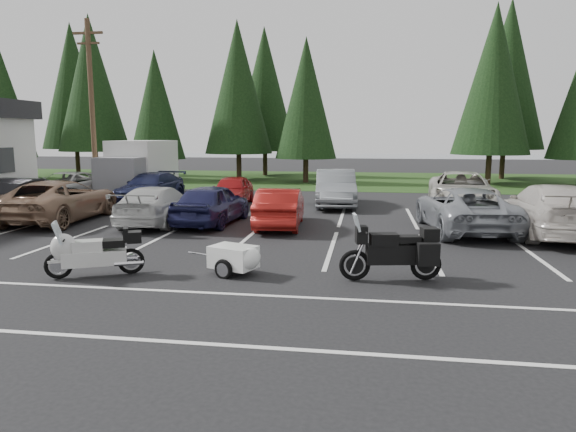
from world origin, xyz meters
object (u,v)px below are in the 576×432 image
at_px(car_near_1, 27,198).
at_px(car_near_2, 60,200).
at_px(car_near_6, 464,209).
at_px(adventure_motorcycle, 391,247).
at_px(car_near_7, 552,210).
at_px(car_far_1, 150,187).
at_px(car_near_3, 158,205).
at_px(touring_motorcycle, 94,248).
at_px(car_near_4, 212,204).
at_px(cargo_trailer, 233,260).
at_px(car_far_2, 232,190).
at_px(car_near_5, 280,207).
at_px(utility_pole, 92,106).
at_px(car_far_4, 461,191).
at_px(car_far_0, 66,187).
at_px(car_far_3, 336,188).
at_px(box_truck, 136,168).

relative_size(car_near_1, car_near_2, 0.87).
relative_size(car_near_6, adventure_motorcycle, 2.13).
distance_m(car_near_7, car_far_1, 17.40).
height_order(car_near_3, touring_motorcycle, car_near_3).
bearing_deg(car_near_6, car_near_2, -5.11).
bearing_deg(car_near_4, cargo_trailer, 115.37).
bearing_deg(car_far_2, car_near_7, -28.85).
xyz_separation_m(car_near_5, cargo_trailer, (-0.01, -6.34, -0.34)).
bearing_deg(car_far_1, car_near_4, -45.36).
distance_m(car_near_3, car_near_6, 10.68).
relative_size(utility_pole, touring_motorcycle, 3.79).
bearing_deg(car_far_4, car_near_1, -156.95).
relative_size(car_near_3, car_near_5, 1.14).
bearing_deg(car_near_6, car_near_5, -4.63).
bearing_deg(utility_pole, car_far_0, -97.18).
height_order(car_near_4, car_near_7, car_near_7).
height_order(touring_motorcycle, adventure_motorcycle, adventure_motorcycle).
bearing_deg(car_far_2, car_near_2, -138.80).
height_order(car_near_2, car_far_3, car_far_3).
xyz_separation_m(car_near_2, car_far_1, (0.95, 6.01, -0.08)).
xyz_separation_m(car_near_2, car_near_3, (3.89, -0.04, -0.09)).
distance_m(box_truck, car_near_3, 9.52).
xyz_separation_m(car_far_0, car_far_2, (8.33, -0.09, -0.03)).
bearing_deg(car_far_1, touring_motorcycle, -66.76).
bearing_deg(touring_motorcycle, box_truck, 87.05).
relative_size(car_near_7, touring_motorcycle, 2.41).
xyz_separation_m(car_near_3, touring_motorcycle, (1.42, -6.94, -0.03)).
distance_m(car_near_1, car_far_2, 8.42).
xyz_separation_m(car_near_7, car_far_1, (-16.25, 6.23, -0.14)).
bearing_deg(utility_pole, car_near_3, -49.14).
xyz_separation_m(car_near_3, car_near_4, (1.96, 0.21, 0.05)).
distance_m(car_near_4, car_far_0, 10.36).
distance_m(box_truck, car_near_7, 19.88).
height_order(car_far_0, car_far_1, car_far_0).
height_order(car_near_7, car_far_4, car_near_7).
xyz_separation_m(car_far_3, car_far_4, (5.47, -0.18, -0.01)).
height_order(car_far_3, car_far_4, car_far_3).
height_order(car_far_4, touring_motorcycle, car_far_4).
xyz_separation_m(car_near_7, car_far_2, (-11.96, 5.51, -0.15)).
bearing_deg(car_near_1, car_far_2, -140.15).
height_order(car_near_6, car_near_7, car_near_7).
relative_size(car_near_5, car_far_2, 1.04).
relative_size(car_far_4, cargo_trailer, 3.95).
distance_m(car_far_1, car_far_3, 8.99).
bearing_deg(box_truck, car_far_3, -12.73).
height_order(car_far_1, car_far_2, car_far_1).
distance_m(utility_pole, car_near_2, 9.09).
bearing_deg(car_near_5, car_near_3, -3.19).
bearing_deg(car_far_4, car_far_1, -176.16).
distance_m(car_far_4, touring_motorcycle, 16.13).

